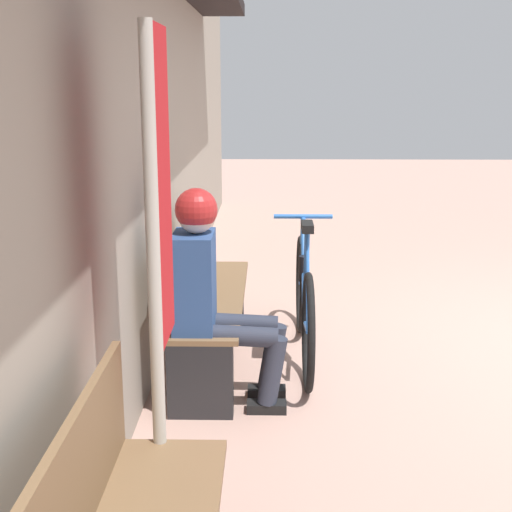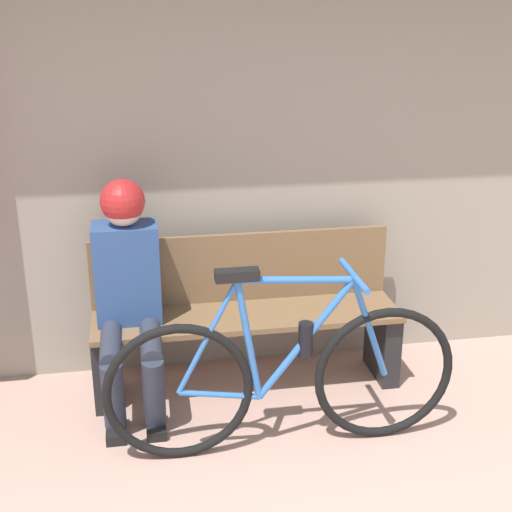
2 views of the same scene
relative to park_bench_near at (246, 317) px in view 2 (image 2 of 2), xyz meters
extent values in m
cube|color=#9E9384|center=(0.16, 0.34, 1.20)|extent=(12.00, 0.12, 3.20)
cube|color=brown|center=(0.00, -0.06, 0.03)|extent=(1.69, 0.42, 0.03)
cube|color=brown|center=(0.00, 0.14, 0.25)|extent=(1.69, 0.03, 0.40)
cube|color=#232326|center=(-0.80, -0.06, -0.19)|extent=(0.10, 0.36, 0.42)
cube|color=#232326|center=(0.80, -0.06, -0.19)|extent=(0.10, 0.36, 0.42)
torus|color=black|center=(-0.42, -0.66, -0.05)|extent=(0.71, 0.04, 0.71)
torus|color=black|center=(0.59, -0.66, -0.05)|extent=(0.71, 0.04, 0.71)
cylinder|color=blue|center=(0.13, -0.66, 0.48)|extent=(0.55, 0.03, 0.07)
cylinder|color=blue|center=(0.18, -0.66, 0.17)|extent=(0.47, 0.03, 0.60)
cylinder|color=blue|center=(-0.09, -0.66, 0.19)|extent=(0.13, 0.03, 0.62)
cylinder|color=blue|center=(-0.23, -0.66, -0.08)|extent=(0.39, 0.03, 0.09)
cylinder|color=blue|center=(-0.28, -0.66, 0.22)|extent=(0.30, 0.02, 0.56)
cylinder|color=blue|center=(0.49, -0.66, 0.21)|extent=(0.21, 0.03, 0.52)
cube|color=black|center=(-0.14, -0.66, 0.52)|extent=(0.20, 0.07, 0.05)
cylinder|color=blue|center=(0.40, -0.66, 0.48)|extent=(0.03, 0.40, 0.03)
cylinder|color=black|center=(0.18, -0.66, 0.17)|extent=(0.07, 0.07, 0.17)
cylinder|color=#2D3342|center=(-0.74, -0.26, 0.04)|extent=(0.11, 0.43, 0.13)
cylinder|color=#2D3342|center=(-0.74, -0.44, -0.16)|extent=(0.11, 0.17, 0.40)
cube|color=black|center=(-0.74, -0.41, -0.38)|extent=(0.10, 0.22, 0.06)
cylinder|color=#2D3342|center=(-0.54, -0.26, 0.04)|extent=(0.11, 0.43, 0.13)
cylinder|color=#2D3342|center=(-0.54, -0.44, -0.16)|extent=(0.11, 0.17, 0.40)
cube|color=black|center=(-0.54, -0.41, -0.38)|extent=(0.10, 0.22, 0.06)
cube|color=#2D4C84|center=(-0.64, -0.02, 0.32)|extent=(0.34, 0.22, 0.54)
sphere|color=beige|center=(-0.64, -0.04, 0.69)|extent=(0.20, 0.20, 0.20)
sphere|color=#B22323|center=(-0.64, -0.04, 0.72)|extent=(0.23, 0.23, 0.23)
camera|label=1|loc=(-4.37, -0.42, 1.39)|focal=50.00mm
camera|label=2|loc=(-0.57, -3.58, 1.70)|focal=50.00mm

